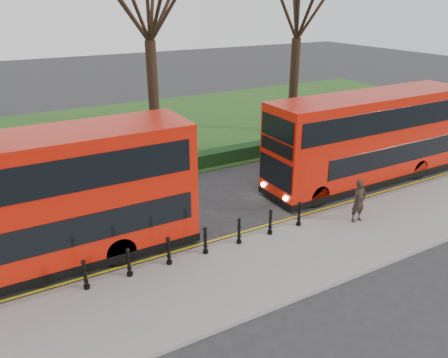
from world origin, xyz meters
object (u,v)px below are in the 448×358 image
bus_rear (368,139)px  pedestrian (359,201)px  bus_lead (17,209)px  bollard_row (205,241)px

bus_rear → pedestrian: bearing=-138.9°
bus_lead → bus_rear: 15.90m
bollard_row → bus_lead: 6.32m
bus_lead → bus_rear: size_ratio=1.06×
bollard_row → bus_rear: 10.60m
bollard_row → bus_lead: size_ratio=0.73×
bus_lead → bus_rear: bearing=0.4°
pedestrian → bollard_row: bearing=173.9°
bus_lead → bollard_row: bearing=-21.2°
bollard_row → pedestrian: 6.63m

